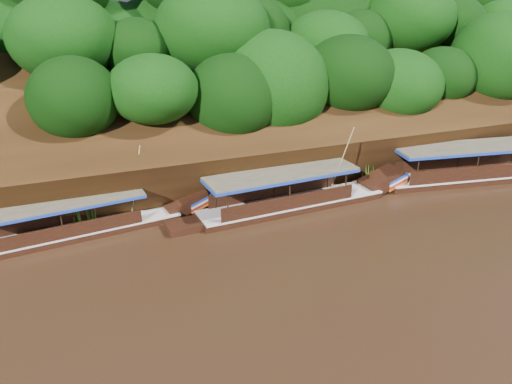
% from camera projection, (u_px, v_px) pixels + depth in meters
% --- Properties ---
extents(ground, '(160.00, 160.00, 0.00)m').
position_uv_depth(ground, '(366.00, 260.00, 26.40)').
color(ground, black).
rests_on(ground, ground).
extents(riverbank, '(120.00, 30.06, 19.40)m').
position_uv_depth(riverbank, '(229.00, 122.00, 45.16)').
color(riverbank, black).
rests_on(riverbank, ground).
extents(boat_0, '(17.04, 4.88, 7.73)m').
position_uv_depth(boat_0, '(487.00, 171.00, 37.02)').
color(boat_0, black).
rests_on(boat_0, ground).
extents(boat_1, '(15.05, 3.21, 5.84)m').
position_uv_depth(boat_1, '(303.00, 198.00, 32.57)').
color(boat_1, black).
rests_on(boat_1, ground).
extents(boat_2, '(14.49, 3.59, 5.26)m').
position_uv_depth(boat_2, '(88.00, 225.00, 29.06)').
color(boat_2, black).
rests_on(boat_2, ground).
extents(reeds, '(48.90, 2.55, 2.04)m').
position_uv_depth(reeds, '(248.00, 189.00, 33.28)').
color(reeds, '#39701C').
rests_on(reeds, ground).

